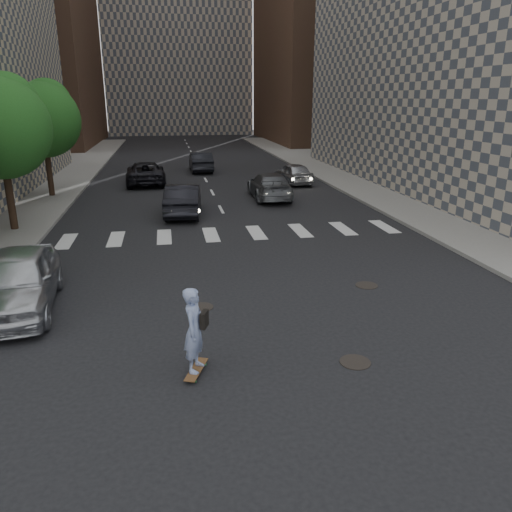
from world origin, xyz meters
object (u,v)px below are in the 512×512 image
at_px(traffic_car_a, 183,199).
at_px(traffic_car_c, 146,173).
at_px(tree_b, 1,123).
at_px(traffic_car_e, 201,162).
at_px(traffic_car_b, 270,186).
at_px(tree_c, 44,116).
at_px(skateboarder, 195,330).
at_px(traffic_car_d, 294,173).
at_px(silver_sedan, 17,281).

relative_size(traffic_car_a, traffic_car_c, 0.87).
height_order(tree_b, traffic_car_e, tree_b).
distance_m(traffic_car_a, traffic_car_b, 6.13).
xyz_separation_m(tree_c, traffic_car_a, (7.45, -6.01, -3.86)).
distance_m(skateboarder, traffic_car_d, 25.04).
bearing_deg(traffic_car_b, skateboarder, 75.14).
distance_m(skateboarder, traffic_car_a, 15.46).
relative_size(tree_c, traffic_car_a, 1.39).
xyz_separation_m(tree_c, skateboarder, (7.11, -21.47, -3.61)).
height_order(tree_c, traffic_car_d, tree_c).
xyz_separation_m(traffic_car_a, traffic_car_c, (-2.16, 9.86, -0.03)).
height_order(tree_b, traffic_car_b, tree_b).
xyz_separation_m(tree_c, traffic_car_e, (9.43, 9.25, -3.87)).
bearing_deg(skateboarder, traffic_car_e, 107.07).
height_order(tree_c, traffic_car_b, tree_c).
height_order(tree_b, tree_c, same).
bearing_deg(silver_sedan, traffic_car_e, 70.72).
bearing_deg(traffic_car_e, tree_c, 43.58).
xyz_separation_m(traffic_car_d, traffic_car_e, (-5.84, 7.04, 0.06)).
distance_m(silver_sedan, traffic_car_b, 17.66).
bearing_deg(traffic_car_d, tree_b, 27.71).
bearing_deg(traffic_car_a, traffic_car_c, -72.34).
height_order(traffic_car_c, traffic_car_d, traffic_car_c).
distance_m(silver_sedan, traffic_car_e, 27.29).
bearing_deg(traffic_car_c, tree_c, 33.91).
relative_size(tree_b, traffic_car_e, 1.40).
bearing_deg(traffic_car_a, skateboarder, 94.01).
distance_m(tree_b, traffic_car_e, 20.04).
distance_m(traffic_car_b, traffic_car_d, 5.57).
xyz_separation_m(silver_sedan, traffic_car_a, (5.00, 11.13, -0.06)).
bearing_deg(traffic_car_c, traffic_car_d, 168.55).
bearing_deg(traffic_car_d, traffic_car_a, 40.39).
bearing_deg(traffic_car_e, skateboarder, 84.81).
xyz_separation_m(tree_c, traffic_car_b, (12.59, -2.67, -3.89)).
bearing_deg(traffic_car_d, skateboarder, 64.93).
height_order(skateboarder, traffic_car_e, skateboarder).
xyz_separation_m(traffic_car_a, traffic_car_d, (7.82, 8.22, -0.07)).
bearing_deg(tree_b, tree_c, 90.00).
xyz_separation_m(tree_c, silver_sedan, (2.45, -17.14, -3.80)).
relative_size(skateboarder, traffic_car_a, 0.42).
bearing_deg(skateboarder, traffic_car_a, 110.12).
xyz_separation_m(silver_sedan, traffic_car_e, (6.98, 26.39, -0.07)).
distance_m(tree_b, skateboarder, 15.65).
distance_m(tree_c, traffic_car_c, 7.61).
relative_size(tree_b, traffic_car_b, 1.27).
relative_size(skateboarder, traffic_car_c, 0.36).
relative_size(skateboarder, silver_sedan, 0.40).
bearing_deg(traffic_car_b, traffic_car_d, -117.43).
bearing_deg(traffic_car_a, traffic_car_b, -141.65).
relative_size(tree_b, skateboarder, 3.34).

